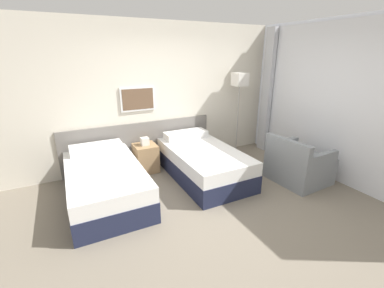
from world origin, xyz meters
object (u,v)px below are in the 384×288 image
nightstand (146,157)px  armchair (298,166)px  bed_near_window (203,162)px  floor_lamp (240,85)px  bed_near_door (105,182)px

nightstand → armchair: (2.25, -1.59, 0.01)m
bed_near_window → nightstand: size_ratio=2.89×
nightstand → armchair: bearing=-35.3°
armchair → bed_near_window: bearing=54.0°
nightstand → armchair: 2.75m
bed_near_window → floor_lamp: bearing=28.4°
floor_lamp → bed_near_door: bearing=-167.3°
bed_near_door → bed_near_window: (1.70, 0.00, 0.00)m
bed_near_door → bed_near_window: 1.70m
floor_lamp → bed_near_window: bearing=-151.6°
bed_near_window → floor_lamp: 1.85m
floor_lamp → armchair: bearing=-83.6°
bed_near_door → nightstand: bearing=38.9°
bed_near_door → floor_lamp: floor_lamp is taller
nightstand → floor_lamp: bearing=-0.7°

